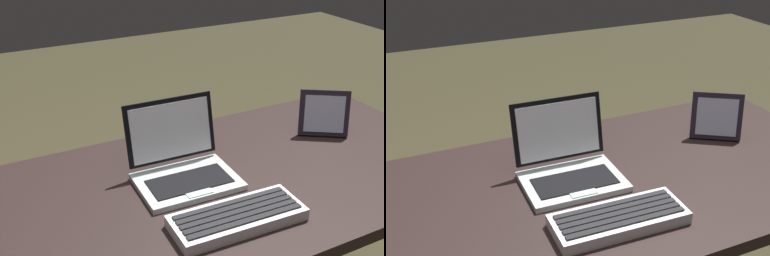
# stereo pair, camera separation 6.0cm
# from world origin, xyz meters

# --- Properties ---
(desk) EXTENTS (1.64, 0.68, 0.74)m
(desk) POSITION_xyz_m (0.00, 0.00, 0.63)
(desk) COLOR black
(desk) RESTS_ON ground
(laptop_front) EXTENTS (0.26, 0.23, 0.19)m
(laptop_front) POSITION_xyz_m (0.02, 0.05, 0.78)
(laptop_front) COLOR #B0B8B8
(laptop_front) RESTS_ON desk
(external_keyboard) EXTENTS (0.31, 0.13, 0.03)m
(external_keyboard) POSITION_xyz_m (0.05, -0.18, 0.75)
(external_keyboard) COLOR silver
(external_keyboard) RESTS_ON desk
(photo_frame) EXTENTS (0.15, 0.12, 0.14)m
(photo_frame) POSITION_xyz_m (0.52, 0.09, 0.81)
(photo_frame) COLOR black
(photo_frame) RESTS_ON desk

